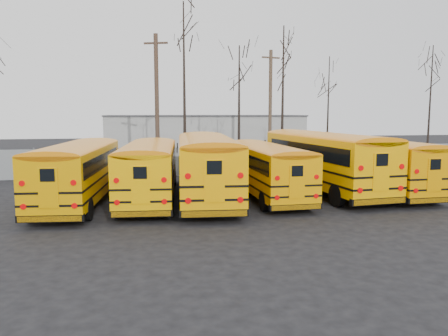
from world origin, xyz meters
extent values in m
plane|color=black|center=(0.00, 0.00, 0.00)|extent=(120.00, 120.00, 0.00)
cube|color=gray|center=(0.00, 12.00, 1.00)|extent=(40.00, 0.04, 2.00)
cube|color=#AFAFAA|center=(2.00, 32.00, 2.00)|extent=(22.00, 8.00, 4.00)
cylinder|color=black|center=(-9.32, -0.01, 0.49)|extent=(0.36, 1.00, 0.97)
cylinder|color=black|center=(-7.12, -0.21, 0.49)|extent=(0.36, 1.00, 0.97)
cylinder|color=black|center=(-8.58, 8.14, 0.49)|extent=(0.36, 1.00, 0.97)
cylinder|color=black|center=(-6.38, 7.94, 0.49)|extent=(0.36, 1.00, 0.97)
cube|color=#DF9700|center=(-7.93, 3.04, 1.63)|extent=(3.25, 9.25, 2.29)
cube|color=#DF9700|center=(-7.45, 8.38, 0.97)|extent=(2.33, 1.85, 0.97)
cube|color=black|center=(-7.95, 2.85, 2.14)|extent=(3.20, 8.28, 0.68)
cube|color=black|center=(-7.86, 3.87, 0.93)|extent=(3.43, 10.92, 0.09)
cube|color=black|center=(-7.86, 3.87, 1.41)|extent=(3.43, 10.92, 0.09)
cube|color=black|center=(-8.34, -1.38, 0.44)|extent=(2.50, 0.44, 0.27)
cube|color=black|center=(-7.38, 9.16, 0.44)|extent=(2.35, 0.41, 0.25)
cube|color=#DF9700|center=(-8.35, -1.48, 1.61)|extent=(0.73, 0.11, 1.51)
cylinder|color=#B20505|center=(-9.27, -1.41, 0.93)|extent=(0.22, 0.06, 0.21)
cylinder|color=#B20505|center=(-7.42, -1.58, 0.93)|extent=(0.22, 0.06, 0.21)
cylinder|color=#B20505|center=(-9.27, -1.41, 1.80)|extent=(0.22, 0.06, 0.21)
cylinder|color=#B20505|center=(-7.42, -1.58, 1.80)|extent=(0.22, 0.06, 0.21)
cylinder|color=black|center=(-5.95, 0.19, 0.48)|extent=(0.35, 0.98, 0.96)
cylinder|color=black|center=(-3.78, 0.01, 0.48)|extent=(0.35, 0.98, 0.96)
cylinder|color=black|center=(-5.27, 8.26, 0.48)|extent=(0.35, 0.98, 0.96)
cylinder|color=black|center=(-3.10, 8.08, 0.48)|extent=(0.35, 0.98, 0.96)
cube|color=#FDB000|center=(-4.61, 3.22, 1.61)|extent=(3.15, 9.13, 2.26)
cube|color=#FDB000|center=(-4.16, 8.50, 0.96)|extent=(2.30, 1.81, 0.96)
cube|color=black|center=(-4.62, 3.03, 2.12)|extent=(3.11, 8.18, 0.67)
cube|color=black|center=(-4.54, 4.04, 0.92)|extent=(3.32, 10.79, 0.09)
cube|color=black|center=(-4.54, 4.04, 1.40)|extent=(3.32, 10.79, 0.09)
cube|color=black|center=(-4.97, -1.15, 0.43)|extent=(2.48, 0.42, 0.27)
cube|color=black|center=(-4.10, 9.27, 0.43)|extent=(2.32, 0.39, 0.25)
cube|color=#FDB000|center=(-4.98, -1.25, 1.59)|extent=(0.72, 0.10, 1.49)
cylinder|color=#B20505|center=(-5.90, -1.19, 0.92)|extent=(0.21, 0.06, 0.21)
cylinder|color=#B20505|center=(-4.07, -1.34, 0.92)|extent=(0.21, 0.06, 0.21)
cylinder|color=#B20505|center=(-5.90, -1.19, 1.78)|extent=(0.21, 0.06, 0.21)
cylinder|color=#B20505|center=(-4.07, -1.34, 1.78)|extent=(0.21, 0.06, 0.21)
cylinder|color=black|center=(-3.25, -0.32, 0.53)|extent=(0.38, 1.09, 1.07)
cylinder|color=black|center=(-0.85, -0.51, 0.53)|extent=(0.38, 1.09, 1.07)
cylinder|color=black|center=(-2.56, 8.63, 0.53)|extent=(0.38, 1.09, 1.07)
cylinder|color=black|center=(-0.15, 8.44, 0.53)|extent=(0.38, 1.09, 1.07)
cube|color=#FDA700|center=(-1.78, 3.05, 1.79)|extent=(3.44, 10.12, 2.51)
cube|color=#FDA700|center=(-1.33, 8.91, 1.07)|extent=(2.54, 2.00, 1.07)
cube|color=black|center=(-1.80, 2.84, 2.35)|extent=(3.39, 9.06, 0.75)
cube|color=black|center=(-1.71, 3.95, 1.02)|extent=(3.61, 11.95, 0.10)
cube|color=black|center=(-1.71, 3.95, 1.55)|extent=(3.61, 11.95, 0.10)
cube|color=black|center=(-2.16, -1.80, 0.48)|extent=(2.75, 0.45, 0.30)
cube|color=black|center=(-1.26, 9.76, 0.48)|extent=(2.57, 0.41, 0.28)
cube|color=#FDA700|center=(-2.17, -1.92, 1.76)|extent=(0.80, 0.10, 1.66)
cylinder|color=#B20505|center=(-3.18, -1.85, 1.02)|extent=(0.24, 0.06, 0.24)
cylinder|color=#B20505|center=(-1.16, -2.01, 1.02)|extent=(0.24, 0.06, 0.24)
cylinder|color=#B20505|center=(-3.18, -1.85, 1.98)|extent=(0.24, 0.06, 0.24)
cylinder|color=#B20505|center=(-1.16, -2.01, 1.98)|extent=(0.24, 0.06, 0.24)
cylinder|color=black|center=(0.42, 0.19, 0.46)|extent=(0.28, 0.92, 0.91)
cylinder|color=black|center=(2.48, 0.24, 0.46)|extent=(0.28, 0.92, 0.91)
cylinder|color=black|center=(0.24, 7.87, 0.46)|extent=(0.28, 0.92, 0.91)
cylinder|color=black|center=(2.31, 7.91, 0.46)|extent=(0.28, 0.92, 0.91)
cube|color=#EF9A00|center=(1.38, 3.18, 1.53)|extent=(2.48, 8.55, 2.15)
cube|color=#EF9A00|center=(1.27, 8.21, 0.91)|extent=(2.09, 1.60, 0.91)
cube|color=black|center=(1.39, 3.00, 2.01)|extent=(2.50, 7.64, 0.64)
cube|color=black|center=(1.36, 3.96, 0.87)|extent=(2.54, 10.13, 0.08)
cube|color=black|center=(1.36, 3.96, 1.33)|extent=(2.54, 10.13, 0.08)
cube|color=black|center=(1.48, -0.98, 0.41)|extent=(2.34, 0.25, 0.26)
cube|color=black|center=(1.25, 8.94, 0.41)|extent=(2.20, 0.23, 0.24)
cube|color=#EF9A00|center=(1.48, -1.08, 1.51)|extent=(0.69, 0.05, 1.42)
cylinder|color=#B20505|center=(0.61, -1.11, 0.87)|extent=(0.20, 0.04, 0.20)
cylinder|color=#B20505|center=(2.35, -1.07, 0.87)|extent=(0.20, 0.04, 0.20)
cylinder|color=#B20505|center=(0.61, -1.11, 1.69)|extent=(0.20, 0.04, 0.20)
cylinder|color=#B20505|center=(2.35, -1.07, 1.69)|extent=(0.20, 0.04, 0.20)
cylinder|color=black|center=(4.03, 0.49, 0.54)|extent=(0.41, 1.11, 1.09)
cylinder|color=black|center=(6.48, 0.74, 0.54)|extent=(0.41, 1.11, 1.09)
cylinder|color=black|center=(3.13, 9.60, 0.54)|extent=(0.41, 1.11, 1.09)
cylinder|color=black|center=(5.58, 9.84, 0.54)|extent=(0.41, 1.11, 1.09)
cube|color=#FAAA00|center=(4.91, 4.14, 1.82)|extent=(3.71, 10.35, 2.56)
cube|color=#FAAA00|center=(4.32, 10.10, 1.09)|extent=(2.62, 2.09, 1.09)
cube|color=black|center=(4.93, 3.92, 2.40)|extent=(3.65, 9.27, 0.76)
cube|color=black|center=(4.82, 5.06, 1.04)|extent=(3.93, 12.22, 0.10)
cube|color=black|center=(4.82, 5.06, 1.58)|extent=(3.93, 12.22, 0.10)
cube|color=black|center=(5.40, -0.79, 0.49)|extent=(2.80, 0.51, 0.31)
cube|color=black|center=(4.23, 10.97, 0.49)|extent=(2.62, 0.47, 0.28)
cube|color=#FAAA00|center=(5.41, -0.91, 1.80)|extent=(0.82, 0.12, 1.69)
cylinder|color=#B20505|center=(4.38, -1.03, 1.04)|extent=(0.24, 0.07, 0.24)
cylinder|color=#B20505|center=(6.44, -0.82, 1.04)|extent=(0.24, 0.07, 0.24)
cylinder|color=#B20505|center=(4.38, -1.03, 2.02)|extent=(0.24, 0.07, 0.24)
cylinder|color=#B20505|center=(6.44, -0.82, 2.02)|extent=(0.24, 0.07, 0.24)
cylinder|color=black|center=(6.92, 0.45, 0.48)|extent=(0.30, 0.98, 0.97)
cylinder|color=black|center=(9.11, 0.51, 0.48)|extent=(0.30, 0.98, 0.97)
cylinder|color=black|center=(6.69, 8.59, 0.48)|extent=(0.30, 0.98, 0.97)
cylinder|color=black|center=(8.87, 8.65, 0.48)|extent=(0.30, 0.98, 0.97)
cube|color=#E79200|center=(7.92, 3.63, 1.62)|extent=(2.68, 9.08, 2.28)
cube|color=#E79200|center=(7.77, 8.96, 0.97)|extent=(2.23, 1.71, 0.97)
cube|color=black|center=(7.93, 3.44, 2.13)|extent=(2.69, 8.11, 0.68)
cube|color=black|center=(7.90, 4.46, 0.92)|extent=(2.75, 10.74, 0.09)
cube|color=black|center=(7.90, 4.46, 1.41)|extent=(2.75, 10.74, 0.09)
cube|color=black|center=(8.05, -0.78, 0.44)|extent=(2.49, 0.28, 0.27)
cube|color=black|center=(7.75, 9.73, 0.44)|extent=(2.33, 0.26, 0.25)
cube|color=#E79200|center=(8.05, -0.88, 1.60)|extent=(0.73, 0.06, 1.50)
cylinder|color=#B20505|center=(7.13, -0.92, 0.92)|extent=(0.21, 0.04, 0.21)
cylinder|color=#B20505|center=(7.13, -0.92, 1.79)|extent=(0.21, 0.04, 0.21)
cylinder|color=#443226|center=(-3.85, 14.86, 5.06)|extent=(0.32, 0.32, 10.13)
cube|color=#443226|center=(-3.85, 14.86, 9.45)|extent=(1.74, 0.72, 0.14)
cylinder|color=brown|center=(6.24, 19.45, 4.92)|extent=(0.31, 0.31, 9.85)
cube|color=brown|center=(6.24, 19.45, 9.19)|extent=(1.73, 0.52, 0.13)
cone|color=black|center=(-1.88, 13.89, 6.13)|extent=(0.26, 0.26, 12.27)
cone|color=black|center=(2.95, 17.36, 4.92)|extent=(0.26, 0.26, 9.83)
cone|color=black|center=(5.61, 13.92, 5.42)|extent=(0.26, 0.26, 10.85)
cone|color=black|center=(10.69, 17.11, 4.56)|extent=(0.26, 0.26, 9.12)
cone|color=black|center=(18.99, 15.20, 4.98)|extent=(0.26, 0.26, 9.97)
camera|label=1|loc=(-4.75, -18.33, 4.38)|focal=35.00mm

